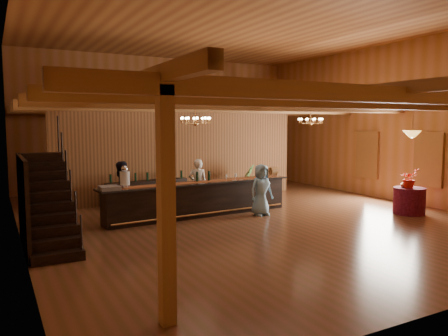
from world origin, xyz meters
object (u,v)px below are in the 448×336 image
tasting_bar (200,199)px  round_table (409,201)px  floor_plant (246,181)px  beverage_dispenser (125,177)px  chandelier_left (196,120)px  staff_second (121,190)px  backbar_shelf (148,192)px  guest (261,190)px  chandelier_right (311,121)px  pendant_lamp (412,134)px  bartender (198,184)px  raffle_drum (273,171)px

tasting_bar → round_table: bearing=-29.6°
tasting_bar → floor_plant: bearing=31.8°
tasting_bar → beverage_dispenser: beverage_dispenser is taller
chandelier_left → round_table: bearing=-17.7°
tasting_bar → staff_second: bearing=158.9°
backbar_shelf → floor_plant: bearing=-16.4°
beverage_dispenser → staff_second: size_ratio=0.36×
staff_second → guest: (3.80, -1.42, -0.06)m
chandelier_right → floor_plant: size_ratio=0.65×
beverage_dispenser → round_table: 8.37m
tasting_bar → chandelier_right: (4.20, 0.17, 2.29)m
pendant_lamp → floor_plant: bearing=120.9°
round_table → guest: guest is taller
staff_second → floor_plant: bearing=168.4°
bartender → staff_second: size_ratio=0.98×
chandelier_right → staff_second: size_ratio=0.49×
staff_second → raffle_drum: bearing=146.8°
pendant_lamp → floor_plant: size_ratio=0.73×
tasting_bar → raffle_drum: raffle_drum is taller
bartender → floor_plant: 2.77m
backbar_shelf → guest: 4.08m
beverage_dispenser → floor_plant: (5.07, 2.16, -0.67)m
pendant_lamp → tasting_bar: bearing=154.5°
tasting_bar → pendant_lamp: size_ratio=6.71×
round_table → staff_second: staff_second is taller
raffle_drum → staff_second: (-4.86, 0.51, -0.35)m
chandelier_right → raffle_drum: bearing=-179.3°
beverage_dispenser → raffle_drum: beverage_dispenser is taller
floor_plant → tasting_bar: bearing=-144.1°
staff_second → guest: 4.06m
beverage_dispenser → pendant_lamp: pendant_lamp is taller
tasting_bar → bartender: (0.33, 0.86, 0.30)m
chandelier_left → beverage_dispenser: bearing=160.3°
backbar_shelf → round_table: (6.43, -5.22, -0.00)m
tasting_bar → guest: (1.64, -0.76, 0.25)m
beverage_dispenser → backbar_shelf: size_ratio=0.21×
chandelier_left → floor_plant: chandelier_left is taller
floor_plant → beverage_dispenser: bearing=-156.9°
raffle_drum → pendant_lamp: (2.97, -2.85, 1.23)m
beverage_dispenser → pendant_lamp: bearing=-18.1°
tasting_bar → chandelier_left: (-0.47, -0.75, 2.29)m
beverage_dispenser → pendant_lamp: (7.91, -2.59, 1.11)m
guest → chandelier_right: bearing=17.3°
pendant_lamp → floor_plant: 5.82m
raffle_drum → chandelier_right: chandelier_right is taller
tasting_bar → pendant_lamp: 6.56m
backbar_shelf → pendant_lamp: size_ratio=3.18×
beverage_dispenser → staff_second: 0.90m
raffle_drum → staff_second: size_ratio=0.21×
chandelier_right → bartender: size_ratio=0.50×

